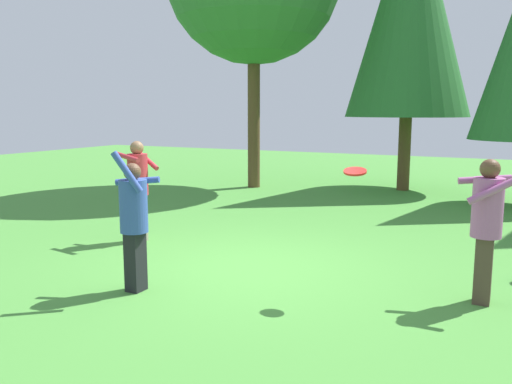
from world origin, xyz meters
TOP-DOWN VIEW (x-y plane):
  - ground_plane at (0.00, 0.00)m, footprint 40.00×40.00m
  - person_thrower at (-0.79, -1.44)m, footprint 0.61×0.62m
  - person_catcher at (3.08, 0.03)m, footprint 0.69×0.63m
  - person_bystander at (-2.37, 0.58)m, footprint 0.68×0.61m
  - frisbee at (1.66, -0.42)m, footprint 0.31×0.31m
  - tree_center at (0.46, 8.56)m, footprint 3.33×3.33m

SIDE VIEW (x-z plane):
  - ground_plane at x=0.00m, z-range 0.00..0.00m
  - person_thrower at x=-0.79m, z-range 0.07..1.83m
  - person_catcher at x=3.08m, z-range 0.16..1.84m
  - person_bystander at x=-2.37m, z-range 0.16..1.88m
  - frisbee at x=1.66m, z-range 1.47..1.56m
  - tree_center at x=0.46m, z-range 1.00..8.97m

